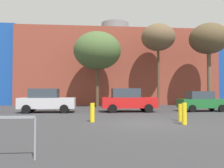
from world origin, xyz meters
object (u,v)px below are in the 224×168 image
object	(u,v)px
parked_car_2	(128,100)
bare_tree_1	(209,39)
parked_car_3	(202,101)
bare_tree_2	(158,38)
bollard_yellow_2	(184,114)
bare_tree_0	(97,51)
bollard_yellow_0	(181,113)
bollard_yellow_1	(92,113)
parked_car_1	(47,101)

from	to	relation	value
parked_car_2	bare_tree_1	bearing A→B (deg)	31.13
parked_car_3	bare_tree_2	size ratio (longest dim) A/B	0.41
parked_car_3	bollard_yellow_2	bearing A→B (deg)	-120.72
bare_tree_2	parked_car_2	bearing A→B (deg)	-123.00
bare_tree_0	bollard_yellow_0	xyz separation A→B (m)	(4.16, -12.98, -5.57)
bollard_yellow_2	parked_car_2	bearing A→B (deg)	101.23
parked_car_2	parked_car_3	world-z (taller)	parked_car_2
bare_tree_1	bollard_yellow_1	bearing A→B (deg)	-136.10
bare_tree_1	bare_tree_0	bearing A→B (deg)	177.85
parked_car_3	bollard_yellow_1	world-z (taller)	parked_car_3
bare_tree_1	bare_tree_2	bearing A→B (deg)	169.43
bare_tree_0	bollard_yellow_0	size ratio (longest dim) A/B	8.63
parked_car_1	parked_car_2	size ratio (longest dim) A/B	0.99
parked_car_1	bare_tree_0	world-z (taller)	bare_tree_0
bare_tree_2	bollard_yellow_1	distance (m)	17.03
bare_tree_2	bollard_yellow_0	bearing A→B (deg)	-101.30
parked_car_2	bollard_yellow_1	size ratio (longest dim) A/B	4.33
parked_car_1	bollard_yellow_2	bearing A→B (deg)	-44.35
bollard_yellow_0	bollard_yellow_1	distance (m)	4.82
bare_tree_1	bare_tree_2	world-z (taller)	bare_tree_2
bare_tree_1	bollard_yellow_2	size ratio (longest dim) A/B	8.62
parked_car_3	bare_tree_0	size ratio (longest dim) A/B	0.47
bollard_yellow_1	bollard_yellow_2	bearing A→B (deg)	-17.39
bollard_yellow_0	bollard_yellow_2	xyz separation A→B (m)	(-0.33, -1.34, 0.07)
bare_tree_1	parked_car_3	bearing A→B (deg)	-122.24
parked_car_3	bollard_yellow_0	bearing A→B (deg)	-123.69
bare_tree_0	bollard_yellow_2	xyz separation A→B (m)	(3.84, -14.32, -5.50)
bollard_yellow_1	parked_car_3	bearing A→B (deg)	35.07
bare_tree_1	bollard_yellow_1	world-z (taller)	bare_tree_1
bare_tree_1	bollard_yellow_2	bearing A→B (deg)	-121.39
parked_car_3	bollard_yellow_1	size ratio (longest dim) A/B	3.80
bare_tree_1	parked_car_2	bearing A→B (deg)	-148.87
bollard_yellow_2	bollard_yellow_0	bearing A→B (deg)	76.23
bare_tree_2	bollard_yellow_2	xyz separation A→B (m)	(-3.03, -14.87, -7.19)
bollard_yellow_0	bollard_yellow_2	bearing A→B (deg)	-103.77
parked_car_1	bollard_yellow_0	bearing A→B (deg)	-37.88
bare_tree_0	bare_tree_1	bearing A→B (deg)	-2.15
parked_car_3	bare_tree_2	xyz separation A→B (m)	(-1.61, 7.06, 6.90)
bare_tree_1	bollard_yellow_2	xyz separation A→B (m)	(-8.46, -13.86, -6.90)
parked_car_2	bollard_yellow_0	bearing A→B (deg)	-73.81
parked_car_1	bollard_yellow_0	distance (m)	10.55
parked_car_3	bollard_yellow_0	distance (m)	7.79
parked_car_1	parked_car_3	world-z (taller)	parked_car_1
bare_tree_1	bollard_yellow_0	bearing A→B (deg)	-122.99
parked_car_2	bollard_yellow_1	xyz separation A→B (m)	(-2.94, -6.41, -0.44)
bollard_yellow_0	parked_car_1	bearing A→B (deg)	142.12
bare_tree_0	bare_tree_1	distance (m)	12.38
bollard_yellow_1	bollard_yellow_2	world-z (taller)	bollard_yellow_2
parked_car_1	bollard_yellow_1	distance (m)	7.32
bollard_yellow_2	bollard_yellow_1	bearing A→B (deg)	162.61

